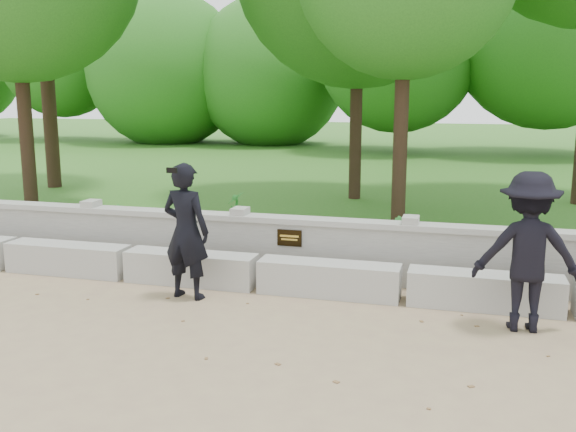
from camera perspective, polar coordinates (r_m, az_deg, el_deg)
name	(u,v)px	position (r m, az deg, el deg)	size (l,w,h in m)	color
ground	(205,339)	(7.28, -7.39, -10.79)	(80.00, 80.00, 0.00)	#99855E
lawn	(376,174)	(20.55, 7.82, 3.72)	(40.00, 22.00, 0.25)	#2B661B
concrete_bench	(258,273)	(8.89, -2.70, -5.11)	(11.90, 0.45, 0.45)	#B4B2AA
parapet_wall	(272,245)	(9.48, -1.40, -2.60)	(12.50, 0.35, 0.90)	#AAA7A0
man_main	(186,231)	(8.47, -9.05, -1.34)	(0.72, 0.64, 1.80)	black
visitor_mid	(527,252)	(7.73, 20.50, -3.00)	(1.23, 0.78, 1.83)	black
shrub_a	(121,221)	(11.23, -14.58, -0.43)	(0.30, 0.20, 0.57)	#2B812D
shrub_b	(400,237)	(9.80, 9.95, -1.82)	(0.33, 0.26, 0.59)	#2B812D
shrub_d	(237,210)	(11.56, -4.59, 0.50)	(0.38, 0.34, 0.68)	#2B812D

